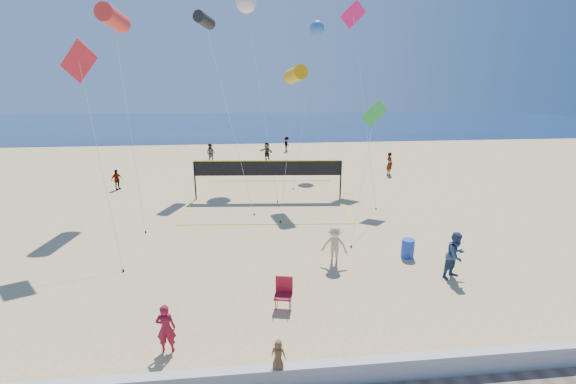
{
  "coord_description": "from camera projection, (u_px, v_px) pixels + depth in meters",
  "views": [
    {
      "loc": [
        -0.91,
        -11.0,
        7.45
      ],
      "look_at": [
        0.48,
        2.0,
        3.69
      ],
      "focal_mm": 24.0,
      "sensor_mm": 36.0,
      "label": 1
    }
  ],
  "objects": [
    {
      "name": "far_person_0",
      "position": [
        117.0,
        180.0,
        27.41
      ],
      "size": [
        0.82,
        0.89,
        1.46
      ],
      "primitive_type": "imported",
      "rotation": [
        0.0,
        0.0,
        0.88
      ],
      "color": "gray",
      "rests_on": "ground"
    },
    {
      "name": "kite_4",
      "position": [
        374.0,
        119.0,
        22.8
      ],
      "size": [
        3.85,
        6.85,
        6.45
      ],
      "rotation": [
        0.0,
        0.0,
        0.39
      ],
      "color": "green",
      "rests_on": "ground"
    },
    {
      "name": "woman",
      "position": [
        166.0,
        328.0,
        10.85
      ],
      "size": [
        0.55,
        0.37,
        1.5
      ],
      "primitive_type": "imported",
      "rotation": [
        0.0,
        0.0,
        3.13
      ],
      "color": "maroon",
      "rests_on": "ground"
    },
    {
      "name": "kite_6",
      "position": [
        246.0,
        3.0,
        29.4
      ],
      "size": [
        2.67,
        9.98,
        14.04
      ],
      "rotation": [
        0.0,
        0.0,
        0.41
      ],
      "color": "silver",
      "rests_on": "ground"
    },
    {
      "name": "kite_2",
      "position": [
        295.0,
        75.0,
        24.02
      ],
      "size": [
        2.15,
        6.33,
        8.47
      ],
      "rotation": [
        0.0,
        0.0,
        0.22
      ],
      "color": "#CF9407",
      "rests_on": "ground"
    },
    {
      "name": "kite_0",
      "position": [
        113.0,
        18.0,
        22.09
      ],
      "size": [
        2.85,
        7.26,
        11.65
      ],
      "rotation": [
        0.0,
        0.0,
        -0.11
      ],
      "color": "red",
      "rests_on": "ground"
    },
    {
      "name": "far_person_1",
      "position": [
        267.0,
        152.0,
        37.27
      ],
      "size": [
        1.55,
        1.58,
        1.81
      ],
      "primitive_type": "imported",
      "rotation": [
        0.0,
        0.0,
        -0.8
      ],
      "color": "gray",
      "rests_on": "ground"
    },
    {
      "name": "far_person_3",
      "position": [
        211.0,
        153.0,
        36.51
      ],
      "size": [
        1.07,
        0.96,
        1.8
      ],
      "primitive_type": "imported",
      "rotation": [
        0.0,
        0.0,
        -0.37
      ],
      "color": "gray",
      "rests_on": "ground"
    },
    {
      "name": "kite_1",
      "position": [
        204.0,
        20.0,
        27.25
      ],
      "size": [
        3.82,
        10.01,
        12.2
      ],
      "rotation": [
        0.0,
        0.0,
        -0.34
      ],
      "color": "black",
      "rests_on": "ground"
    },
    {
      "name": "far_person_2",
      "position": [
        389.0,
        164.0,
        31.69
      ],
      "size": [
        0.57,
        0.76,
        1.88
      ],
      "primitive_type": "imported",
      "rotation": [
        0.0,
        0.0,
        1.76
      ],
      "color": "gray",
      "rests_on": "ground"
    },
    {
      "name": "ocean",
      "position": [
        251.0,
        123.0,
        71.91
      ],
      "size": [
        140.0,
        50.0,
        0.03
      ],
      "primitive_type": "cube",
      "color": "navy",
      "rests_on": "ground"
    },
    {
      "name": "bystander_b",
      "position": [
        335.0,
        246.0,
        16.05
      ],
      "size": [
        1.27,
        0.99,
        1.72
      ],
      "primitive_type": "imported",
      "rotation": [
        0.0,
        0.0,
        -0.36
      ],
      "color": "#D3AA8C",
      "rests_on": "ground"
    },
    {
      "name": "far_person_4",
      "position": [
        287.0,
        144.0,
        42.42
      ],
      "size": [
        0.97,
        1.19,
        1.61
      ],
      "primitive_type": "imported",
      "rotation": [
        0.0,
        0.0,
        1.15
      ],
      "color": "gray",
      "rests_on": "ground"
    },
    {
      "name": "camp_chair",
      "position": [
        284.0,
        291.0,
        13.05
      ],
      "size": [
        0.69,
        0.82,
        1.21
      ],
      "rotation": [
        0.0,
        0.0,
        -0.22
      ],
      "color": "maroon",
      "rests_on": "ground"
    },
    {
      "name": "kite_3",
      "position": [
        81.0,
        69.0,
        17.01
      ],
      "size": [
        3.13,
        4.41,
        9.27
      ],
      "rotation": [
        0.0,
        0.0,
        -0.09
      ],
      "color": "red",
      "rests_on": "ground"
    },
    {
      "name": "kite_7",
      "position": [
        317.0,
        28.0,
        32.67
      ],
      "size": [
        3.72,
        9.1,
        12.46
      ],
      "rotation": [
        0.0,
        0.0,
        0.12
      ],
      "color": "#2766B6",
      "rests_on": "ground"
    },
    {
      "name": "kite_5",
      "position": [
        354.0,
        22.0,
        28.63
      ],
      "size": [
        2.06,
        9.56,
        13.34
      ],
      "rotation": [
        0.0,
        0.0,
        0.26
      ],
      "color": "#F61B72",
      "rests_on": "ground"
    },
    {
      "name": "toddler",
      "position": [
        278.0,
        354.0,
        9.46
      ],
      "size": [
        0.45,
        0.39,
        0.79
      ],
      "primitive_type": "imported",
      "rotation": [
        0.0,
        0.0,
        2.73
      ],
      "color": "brown",
      "rests_on": "seawall"
    },
    {
      "name": "volleyball_net",
      "position": [
        268.0,
        172.0,
        24.91
      ],
      "size": [
        10.48,
        10.34,
        2.59
      ],
      "rotation": [
        0.0,
        0.0,
        -0.09
      ],
      "color": "black",
      "rests_on": "ground"
    },
    {
      "name": "bystander_a",
      "position": [
        456.0,
        255.0,
        14.98
      ],
      "size": [
        1.14,
        1.04,
        1.89
      ],
      "primitive_type": "imported",
      "rotation": [
        0.0,
        0.0,
        0.45
      ],
      "color": "navy",
      "rests_on": "ground"
    },
    {
      "name": "trash_barrel",
      "position": [
        408.0,
        248.0,
        16.87
      ],
      "size": [
        0.67,
        0.67,
        0.83
      ],
      "primitive_type": "cylinder",
      "rotation": [
        0.0,
        0.0,
        -0.26
      ],
      "color": "#1A3CA9",
      "rests_on": "ground"
    },
    {
      "name": "seawall",
      "position": [
        290.0,
        376.0,
        9.71
      ],
      "size": [
        32.0,
        0.3,
        0.6
      ],
      "primitive_type": "cube",
      "color": "silver",
      "rests_on": "ground"
    },
    {
      "name": "ground",
      "position": [
        280.0,
        317.0,
        12.66
      ],
      "size": [
        120.0,
        120.0,
        0.0
      ],
      "primitive_type": "plane",
      "color": "#D4BC78",
      "rests_on": "ground"
    }
  ]
}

